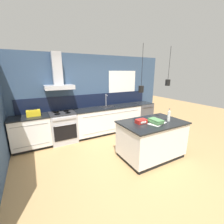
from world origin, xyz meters
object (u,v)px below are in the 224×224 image
object	(u,v)px
oven_range	(63,127)
red_supply_box	(141,121)
book_stack	(156,121)
yellow_toolbox	(33,113)
dishwasher	(142,114)
bottle_on_island	(169,116)

from	to	relation	value
oven_range	red_supply_box	distance (m)	2.38
book_stack	red_supply_box	bearing A→B (deg)	148.72
book_stack	yellow_toolbox	bearing A→B (deg)	140.41
oven_range	dishwasher	bearing A→B (deg)	0.08
dishwasher	book_stack	bearing A→B (deg)	-122.78
oven_range	yellow_toolbox	bearing A→B (deg)	179.66
bottle_on_island	yellow_toolbox	bearing A→B (deg)	144.15
dishwasher	book_stack	size ratio (longest dim) A/B	2.63
book_stack	yellow_toolbox	distance (m)	3.17
yellow_toolbox	bottle_on_island	bearing A→B (deg)	-35.85
bottle_on_island	oven_range	bearing A→B (deg)	135.77
dishwasher	bottle_on_island	xyz separation A→B (m)	(-0.91, -2.05, 0.58)
oven_range	dishwasher	world-z (taller)	same
oven_range	yellow_toolbox	xyz separation A→B (m)	(-0.74, 0.00, 0.54)
dishwasher	yellow_toolbox	xyz separation A→B (m)	(-3.74, 0.00, 0.54)
dishwasher	bottle_on_island	distance (m)	2.31
dishwasher	oven_range	bearing A→B (deg)	-179.92
bottle_on_island	yellow_toolbox	xyz separation A→B (m)	(-2.83, 2.05, -0.05)
oven_range	red_supply_box	size ratio (longest dim) A/B	3.64
oven_range	book_stack	xyz separation A→B (m)	(1.71, -2.01, 0.51)
red_supply_box	yellow_toolbox	size ratio (longest dim) A/B	0.73
dishwasher	red_supply_box	world-z (taller)	red_supply_box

